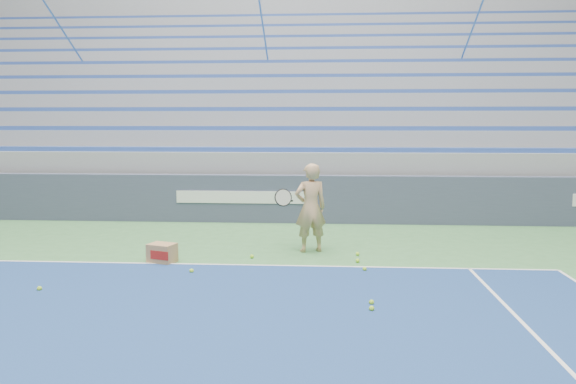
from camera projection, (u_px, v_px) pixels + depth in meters
The scene contains 12 objects.
sponsor_barrier at pixel (246, 198), 13.03m from camera, with size 30.00×0.32×1.10m.
bleachers at pixel (270, 121), 18.47m from camera, with size 31.00×9.15×7.30m.
tennis_player at pixel (310, 208), 9.99m from camera, with size 0.94×0.89×1.59m.
ball_box at pixel (162, 253), 9.30m from camera, with size 0.50×0.44×0.32m.
tennis_ball_0 at pixel (39, 289), 7.74m from camera, with size 0.07×0.07×0.07m, color #B1E82F.
tennis_ball_1 at pixel (371, 302), 7.16m from camera, with size 0.07×0.07×0.07m, color #B1E82F.
tennis_ball_2 at pixel (252, 256), 9.59m from camera, with size 0.07×0.07×0.07m, color #B1E82F.
tennis_ball_3 at pixel (358, 254), 9.77m from camera, with size 0.07×0.07×0.07m, color #B1E82F.
tennis_ball_4 at pixel (192, 271), 8.66m from camera, with size 0.07×0.07×0.07m, color #B1E82F.
tennis_ball_5 at pixel (365, 269), 8.77m from camera, with size 0.07×0.07×0.07m, color #B1E82F.
tennis_ball_6 at pixel (358, 261), 9.29m from camera, with size 0.07×0.07×0.07m, color #B1E82F.
tennis_ball_7 at pixel (372, 308), 6.92m from camera, with size 0.07×0.07×0.07m, color #B1E82F.
Camera 1 is at (1.81, 3.07, 2.33)m, focal length 35.00 mm.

